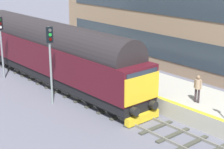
% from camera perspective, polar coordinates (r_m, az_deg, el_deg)
% --- Properties ---
extents(ground_plane, '(140.00, 140.00, 0.00)m').
position_cam_1_polar(ground_plane, '(22.50, 2.19, -6.23)').
color(ground_plane, slate).
rests_on(ground_plane, ground).
extents(track_main, '(2.50, 60.00, 0.15)m').
position_cam_1_polar(track_main, '(22.48, 2.19, -6.10)').
color(track_main, slate).
rests_on(track_main, ground).
extents(station_platform, '(4.00, 44.00, 1.01)m').
position_cam_1_polar(station_platform, '(24.73, 8.35, -2.95)').
color(station_platform, '#B0AFA2').
rests_on(station_platform, ground).
extents(diesel_locomotive, '(2.74, 19.07, 4.68)m').
position_cam_1_polar(diesel_locomotive, '(27.85, -9.04, 3.58)').
color(diesel_locomotive, black).
rests_on(diesel_locomotive, ground).
extents(signal_post_mid, '(0.44, 0.22, 5.04)m').
position_cam_1_polar(signal_post_mid, '(23.48, -9.45, 2.83)').
color(signal_post_mid, gray).
rests_on(signal_post_mid, ground).
extents(signal_post_far, '(0.44, 0.22, 4.84)m').
position_cam_1_polar(signal_post_far, '(29.73, -16.68, 5.13)').
color(signal_post_far, gray).
rests_on(signal_post_far, ground).
extents(waiting_passenger, '(0.37, 0.51, 1.64)m').
position_cam_1_polar(waiting_passenger, '(21.88, 13.04, -1.78)').
color(waiting_passenger, '#352B2F').
rests_on(waiting_passenger, station_platform).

